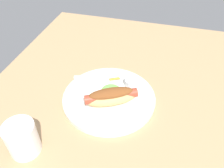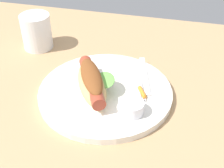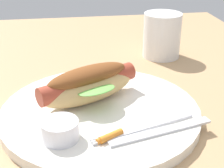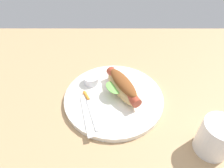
{
  "view_description": "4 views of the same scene",
  "coord_description": "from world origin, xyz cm",
  "px_view_note": "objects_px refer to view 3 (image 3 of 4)",
  "views": [
    {
      "loc": [
        -50.39,
        -13.49,
        54.99
      ],
      "look_at": [
        2.17,
        0.66,
        6.52
      ],
      "focal_mm": 36.92,
      "sensor_mm": 36.0,
      "label": 1
    },
    {
      "loc": [
        15.73,
        -51.31,
        45.02
      ],
      "look_at": [
        3.04,
        1.04,
        3.82
      ],
      "focal_mm": 49.26,
      "sensor_mm": 36.0,
      "label": 2
    },
    {
      "loc": [
        45.67,
        -3.46,
        27.2
      ],
      "look_at": [
        2.04,
        3.2,
        5.85
      ],
      "focal_mm": 53.7,
      "sensor_mm": 36.0,
      "label": 3
    },
    {
      "loc": [
        1.89,
        43.86,
        46.33
      ],
      "look_at": [
        1.92,
        0.24,
        5.52
      ],
      "focal_mm": 32.04,
      "sensor_mm": 36.0,
      "label": 4
    }
  ],
  "objects_px": {
    "sauce_ramekin": "(60,130)",
    "fork": "(146,127)",
    "hot_dog": "(89,84)",
    "carrot_garnish": "(109,137)",
    "drinking_cup": "(162,35)",
    "plate": "(100,112)",
    "knife": "(161,131)"
  },
  "relations": [
    {
      "from": "plate",
      "to": "hot_dog",
      "type": "distance_m",
      "value": 0.05
    },
    {
      "from": "hot_dog",
      "to": "carrot_garnish",
      "type": "relative_size",
      "value": 4.4
    },
    {
      "from": "knife",
      "to": "sauce_ramekin",
      "type": "bearing_deg",
      "value": -16.55
    },
    {
      "from": "fork",
      "to": "drinking_cup",
      "type": "distance_m",
      "value": 0.33
    },
    {
      "from": "plate",
      "to": "carrot_garnish",
      "type": "distance_m",
      "value": 0.09
    },
    {
      "from": "sauce_ramekin",
      "to": "hot_dog",
      "type": "bearing_deg",
      "value": 154.54
    },
    {
      "from": "hot_dog",
      "to": "drinking_cup",
      "type": "distance_m",
      "value": 0.28
    },
    {
      "from": "fork",
      "to": "sauce_ramekin",
      "type": "bearing_deg",
      "value": -14.39
    },
    {
      "from": "plate",
      "to": "sauce_ramekin",
      "type": "bearing_deg",
      "value": -39.94
    },
    {
      "from": "hot_dog",
      "to": "knife",
      "type": "height_order",
      "value": "hot_dog"
    },
    {
      "from": "knife",
      "to": "drinking_cup",
      "type": "xyz_separation_m",
      "value": [
        -0.32,
        0.09,
        0.03
      ]
    },
    {
      "from": "plate",
      "to": "knife",
      "type": "bearing_deg",
      "value": 43.15
    },
    {
      "from": "drinking_cup",
      "to": "carrot_garnish",
      "type": "bearing_deg",
      "value": -26.85
    },
    {
      "from": "carrot_garnish",
      "to": "fork",
      "type": "bearing_deg",
      "value": 109.69
    },
    {
      "from": "plate",
      "to": "hot_dog",
      "type": "xyz_separation_m",
      "value": [
        -0.03,
        -0.01,
        0.04
      ]
    },
    {
      "from": "sauce_ramekin",
      "to": "carrot_garnish",
      "type": "bearing_deg",
      "value": 79.08
    },
    {
      "from": "hot_dog",
      "to": "drinking_cup",
      "type": "height_order",
      "value": "drinking_cup"
    },
    {
      "from": "sauce_ramekin",
      "to": "carrot_garnish",
      "type": "xyz_separation_m",
      "value": [
        0.01,
        0.06,
        -0.01
      ]
    },
    {
      "from": "sauce_ramekin",
      "to": "knife",
      "type": "xyz_separation_m",
      "value": [
        0.01,
        0.13,
        -0.01
      ]
    },
    {
      "from": "sauce_ramekin",
      "to": "fork",
      "type": "height_order",
      "value": "sauce_ramekin"
    },
    {
      "from": "knife",
      "to": "drinking_cup",
      "type": "height_order",
      "value": "drinking_cup"
    },
    {
      "from": "plate",
      "to": "sauce_ramekin",
      "type": "distance_m",
      "value": 0.1
    },
    {
      "from": "carrot_garnish",
      "to": "drinking_cup",
      "type": "xyz_separation_m",
      "value": [
        -0.32,
        0.16,
        0.03
      ]
    },
    {
      "from": "hot_dog",
      "to": "carrot_garnish",
      "type": "bearing_deg",
      "value": 70.51
    },
    {
      "from": "carrot_garnish",
      "to": "drinking_cup",
      "type": "distance_m",
      "value": 0.37
    },
    {
      "from": "fork",
      "to": "knife",
      "type": "xyz_separation_m",
      "value": [
        0.01,
        0.02,
        -0.0
      ]
    },
    {
      "from": "hot_dog",
      "to": "sauce_ramekin",
      "type": "distance_m",
      "value": 0.11
    },
    {
      "from": "knife",
      "to": "carrot_garnish",
      "type": "relative_size",
      "value": 3.97
    },
    {
      "from": "sauce_ramekin",
      "to": "drinking_cup",
      "type": "xyz_separation_m",
      "value": [
        -0.31,
        0.23,
        0.02
      ]
    },
    {
      "from": "drinking_cup",
      "to": "knife",
      "type": "bearing_deg",
      "value": -16.17
    },
    {
      "from": "hot_dog",
      "to": "carrot_garnish",
      "type": "height_order",
      "value": "hot_dog"
    },
    {
      "from": "plate",
      "to": "drinking_cup",
      "type": "height_order",
      "value": "drinking_cup"
    }
  ]
}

